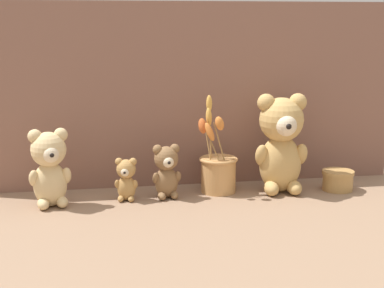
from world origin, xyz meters
The scene contains 8 objects.
ground_plane centered at (0.00, 0.00, 0.00)m, with size 4.00×4.00×0.00m, color #8E7056.
backdrop_wall centered at (0.00, 0.17, 0.29)m, with size 1.41×0.02×0.59m.
teddy_bear_large centered at (0.28, 0.02, 0.16)m, with size 0.17×0.16×0.31m.
teddy_bear_medium centered at (-0.42, 0.00, 0.12)m, with size 0.13×0.11×0.23m.
teddy_bear_small centered at (-0.08, 0.02, 0.09)m, with size 0.09×0.08×0.17m.
teddy_bear_tiny centered at (-0.20, 0.02, 0.07)m, with size 0.07×0.07×0.13m.
flower_vase centered at (0.09, 0.05, 0.07)m, with size 0.13×0.13×0.31m.
decorative_tin_tall centered at (0.47, 0.01, 0.03)m, with size 0.10×0.10×0.06m.
Camera 1 is at (-0.30, -1.68, 0.53)m, focal length 55.00 mm.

